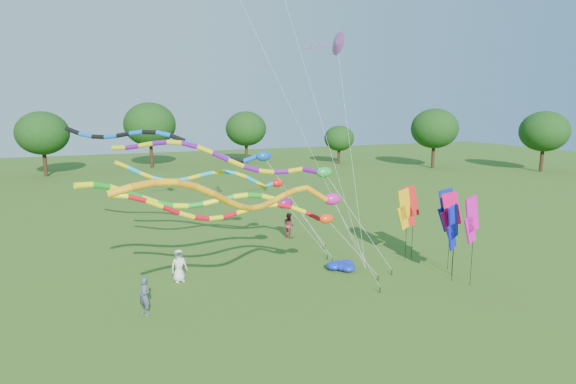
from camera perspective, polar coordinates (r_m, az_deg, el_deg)
name	(u,v)px	position (r m, az deg, el deg)	size (l,w,h in m)	color
ground	(364,308)	(23.07, 9.03, -13.39)	(160.00, 160.00, 0.00)	#285316
tree_ring	(345,176)	(26.03, 6.76, 1.87)	(117.26, 120.11, 9.71)	#382314
tube_kite_red	(253,212)	(22.62, -4.16, -2.41)	(12.85, 1.07, 6.19)	black
tube_kite_orange	(269,197)	(18.12, -2.23, -0.56)	(12.30, 4.86, 7.55)	black
tube_kite_purple	(246,161)	(25.43, -5.05, 3.65)	(13.62, 5.98, 8.02)	black
tube_kite_blue	(188,146)	(28.07, -11.74, 5.38)	(13.83, 6.81, 8.48)	black
tube_kite_cyan	(224,179)	(27.63, -7.59, 1.57)	(12.38, 1.06, 6.79)	black
tube_kite_green	(221,199)	(24.67, -7.92, -0.87)	(13.39, 3.08, 6.54)	black
delta_kite_high_c	(337,43)	(30.66, 5.80, 17.13)	(2.92, 5.68, 13.88)	black
banner_pole_magenta_b	(451,214)	(27.20, 18.73, -2.53)	(1.10, 0.53, 4.71)	black
banner_pole_blue_b	(447,210)	(28.17, 18.32, -2.07)	(1.15, 0.35, 4.71)	black
banner_pole_blue_a	(453,227)	(26.37, 18.95, -3.98)	(1.10, 0.51, 4.23)	black
banner_pole_red	(410,206)	(29.14, 14.21, -1.66)	(1.12, 0.47, 4.61)	black
banner_pole_orange	(404,209)	(28.87, 13.60, -1.99)	(1.16, 0.24, 4.49)	black
banner_pole_magenta_a	(471,220)	(25.90, 20.91, -3.10)	(1.16, 0.29, 4.79)	black
blue_nylon_heap	(342,267)	(27.70, 6.42, -8.77)	(1.52, 1.51, 0.45)	#0D23B3
person_a	(179,266)	(26.27, -12.80, -8.51)	(0.85, 0.55, 1.75)	silver
person_b	(144,296)	(22.67, -16.65, -11.76)	(0.64, 0.42, 1.74)	#3F4758
person_c	(289,225)	(33.94, 0.07, -3.94)	(0.86, 0.67, 1.77)	maroon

